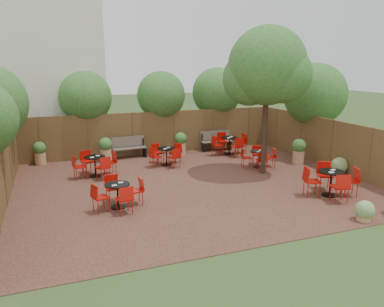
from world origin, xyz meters
name	(u,v)px	position (x,y,z in m)	size (l,w,h in m)	color
ground	(192,184)	(0.00, 0.00, 0.00)	(80.00, 80.00, 0.00)	#354F23
courtyard_paving	(192,184)	(0.00, 0.00, 0.01)	(12.00, 10.00, 0.02)	#321914
fence_back	(155,133)	(0.00, 5.00, 1.00)	(12.00, 0.08, 2.00)	brown
fence_left	(2,174)	(-6.00, 0.00, 1.00)	(0.08, 10.00, 2.00)	brown
fence_right	(331,144)	(6.00, 0.00, 1.00)	(0.08, 10.00, 2.00)	brown
neighbour_building	(47,67)	(-4.50, 8.00, 4.00)	(5.00, 4.00, 8.00)	silver
overhang_foliage	(140,100)	(-1.14, 3.00, 2.75)	(15.98, 10.61, 2.78)	#2D621F
courtyard_tree	(267,70)	(3.04, 0.30, 3.94)	(2.97, 2.91, 5.54)	black
park_bench_left	(129,147)	(-1.33, 4.63, 0.51)	(1.57, 0.63, 0.95)	brown
park_bench_right	(216,140)	(2.98, 4.63, 0.51)	(1.56, 0.58, 0.95)	brown
bistro_tables	(205,164)	(0.84, 0.85, 0.47)	(8.54, 7.97, 0.95)	black
planters	(163,148)	(-0.05, 3.52, 0.58)	(10.86, 4.21, 1.06)	#AC7E56
low_shrubs	(360,186)	(4.68, -2.99, 0.32)	(3.00, 4.35, 0.67)	#AC7E56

